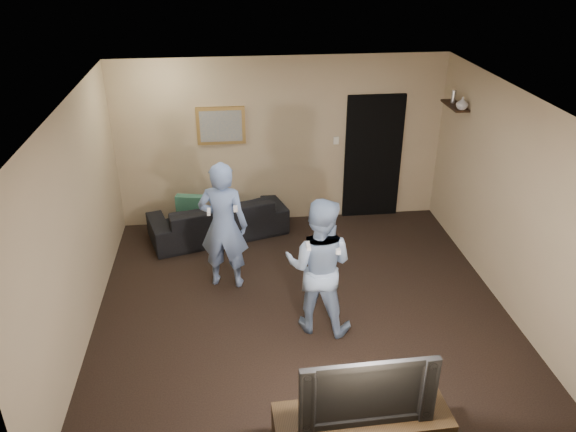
{
  "coord_description": "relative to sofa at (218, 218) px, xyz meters",
  "views": [
    {
      "loc": [
        -0.8,
        -5.62,
        4.18
      ],
      "look_at": [
        -0.14,
        0.3,
        1.15
      ],
      "focal_mm": 35.0,
      "sensor_mm": 36.0,
      "label": 1
    }
  ],
  "objects": [
    {
      "name": "wall_back",
      "position": [
        1.01,
        0.48,
        1.0
      ],
      "size": [
        5.0,
        0.04,
        2.6
      ],
      "primitive_type": "cube",
      "color": "tan",
      "rests_on": "ground"
    },
    {
      "name": "wall_shelf",
      "position": [
        3.4,
        -0.22,
        1.69
      ],
      "size": [
        0.2,
        0.6,
        0.03
      ],
      "primitive_type": "cube",
      "color": "black",
      "rests_on": "wall_right"
    },
    {
      "name": "wii_player_left",
      "position": [
        0.1,
        -1.33,
        0.56
      ],
      "size": [
        0.7,
        0.56,
        1.72
      ],
      "color": "#6D88BD",
      "rests_on": "ground"
    },
    {
      "name": "painting_canvas",
      "position": [
        0.11,
        0.42,
        1.3
      ],
      "size": [
        0.62,
        0.01,
        0.47
      ],
      "primitive_type": "cube",
      "color": "slate",
      "rests_on": "painting_frame"
    },
    {
      "name": "wall_left",
      "position": [
        -1.49,
        -2.02,
        1.0
      ],
      "size": [
        0.04,
        5.0,
        2.6
      ],
      "primitive_type": "cube",
      "color": "tan",
      "rests_on": "ground"
    },
    {
      "name": "wall_front",
      "position": [
        1.01,
        -4.52,
        1.0
      ],
      "size": [
        5.0,
        0.04,
        2.6
      ],
      "primitive_type": "cube",
      "color": "tan",
      "rests_on": "ground"
    },
    {
      "name": "painting_frame",
      "position": [
        0.11,
        0.45,
        1.3
      ],
      "size": [
        0.72,
        0.05,
        0.57
      ],
      "primitive_type": "cube",
      "color": "olive",
      "rests_on": "wall_back"
    },
    {
      "name": "shelf_vase",
      "position": [
        3.4,
        -0.46,
        1.79
      ],
      "size": [
        0.19,
        0.19,
        0.17
      ],
      "primitive_type": "imported",
      "rotation": [
        0.0,
        0.0,
        0.18
      ],
      "color": "#B5B4BA",
      "rests_on": "wall_shelf"
    },
    {
      "name": "light_switch",
      "position": [
        1.86,
        0.45,
        1.0
      ],
      "size": [
        0.08,
        0.02,
        0.12
      ],
      "primitive_type": "cube",
      "color": "silver",
      "rests_on": "wall_back"
    },
    {
      "name": "doorway",
      "position": [
        2.46,
        0.45,
        0.7
      ],
      "size": [
        0.9,
        0.06,
        2.0
      ],
      "primitive_type": "cube",
      "color": "black",
      "rests_on": "ground"
    },
    {
      "name": "throw_pillow",
      "position": [
        -0.4,
        0.0,
        0.18
      ],
      "size": [
        0.43,
        0.21,
        0.41
      ],
      "primitive_type": "cube",
      "rotation": [
        0.0,
        0.0,
        -0.2
      ],
      "color": "#1A503E",
      "rests_on": "sofa"
    },
    {
      "name": "ground",
      "position": [
        1.01,
        -2.02,
        -0.3
      ],
      "size": [
        5.0,
        5.0,
        0.0
      ],
      "primitive_type": "plane",
      "color": "black",
      "rests_on": "ground"
    },
    {
      "name": "sofa",
      "position": [
        0.0,
        0.0,
        0.0
      ],
      "size": [
        2.17,
        1.32,
        0.59
      ],
      "primitive_type": "imported",
      "rotation": [
        0.0,
        0.0,
        3.42
      ],
      "color": "black",
      "rests_on": "ground"
    },
    {
      "name": "ceiling",
      "position": [
        1.01,
        -2.02,
        2.3
      ],
      "size": [
        5.0,
        5.0,
        0.04
      ],
      "primitive_type": "cube",
      "color": "silver",
      "rests_on": "wall_back"
    },
    {
      "name": "wall_right",
      "position": [
        3.51,
        -2.02,
        1.0
      ],
      "size": [
        0.04,
        5.0,
        2.6
      ],
      "primitive_type": "cube",
      "color": "tan",
      "rests_on": "ground"
    },
    {
      "name": "wii_player_right",
      "position": [
        1.15,
        -2.36,
        0.53
      ],
      "size": [
        0.97,
        0.87,
        1.65
      ],
      "color": "#89A3C7",
      "rests_on": "ground"
    },
    {
      "name": "television",
      "position": [
        1.23,
        -4.26,
        0.55
      ],
      "size": [
        1.14,
        0.18,
        0.65
      ],
      "primitive_type": "imported",
      "rotation": [
        0.0,
        0.0,
        0.03
      ],
      "color": "black",
      "rests_on": "tv_console"
    },
    {
      "name": "shelf_figurine",
      "position": [
        3.4,
        -0.13,
        1.8
      ],
      "size": [
        0.06,
        0.06,
        0.18
      ],
      "primitive_type": "cylinder",
      "color": "silver",
      "rests_on": "wall_shelf"
    }
  ]
}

